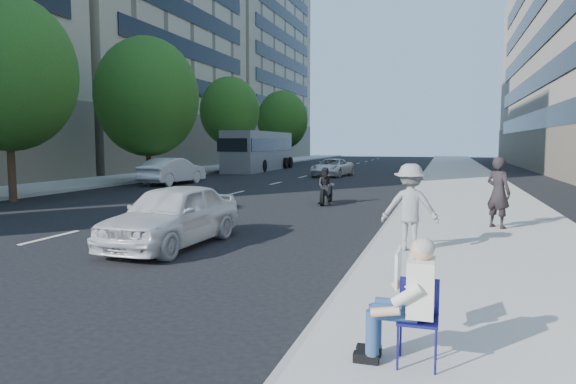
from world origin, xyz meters
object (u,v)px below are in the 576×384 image
(pedestrian_woman, at_px, (498,192))
(motorcycle, at_px, (326,188))
(jogger, at_px, (410,207))
(bus, at_px, (260,151))
(white_sedan_mid, at_px, (173,171))
(seated_protester, at_px, (407,293))
(white_sedan_far, at_px, (332,168))
(white_sedan_near, at_px, (172,215))

(pedestrian_woman, relative_size, motorcycle, 0.91)
(jogger, height_order, bus, bus)
(jogger, relative_size, white_sedan_mid, 0.39)
(motorcycle, bearing_deg, seated_protester, -80.74)
(seated_protester, bearing_deg, bus, 112.32)
(seated_protester, xyz_separation_m, motorcycle, (-4.06, 14.18, -0.24))
(jogger, bearing_deg, motorcycle, -71.43)
(pedestrian_woman, distance_m, white_sedan_mid, 20.14)
(bus, bearing_deg, white_sedan_far, -40.16)
(seated_protester, distance_m, pedestrian_woman, 9.36)
(pedestrian_woman, bearing_deg, white_sedan_near, 70.34)
(seated_protester, height_order, motorcycle, seated_protester)
(pedestrian_woman, xyz_separation_m, white_sedan_far, (-8.97, 21.15, -0.46))
(jogger, xyz_separation_m, motorcycle, (-3.72, 8.53, -0.42))
(white_sedan_mid, relative_size, motorcycle, 2.23)
(seated_protester, relative_size, pedestrian_woman, 0.70)
(white_sedan_far, height_order, motorcycle, motorcycle)
(pedestrian_woman, height_order, white_sedan_far, pedestrian_woman)
(jogger, distance_m, white_sedan_near, 5.35)
(seated_protester, distance_m, motorcycle, 14.75)
(motorcycle, xyz_separation_m, bus, (-10.90, 22.25, 1.00))
(jogger, xyz_separation_m, white_sedan_mid, (-14.29, 15.36, -0.30))
(seated_protester, relative_size, white_sedan_near, 0.31)
(jogger, bearing_deg, pedestrian_woman, -124.69)
(seated_protester, distance_m, white_sedan_far, 31.22)
(white_sedan_mid, bearing_deg, white_sedan_near, 125.38)
(white_sedan_mid, height_order, white_sedan_far, white_sedan_mid)
(white_sedan_far, bearing_deg, white_sedan_mid, -120.67)
(jogger, bearing_deg, white_sedan_near, -0.74)
(jogger, relative_size, pedestrian_woman, 0.96)
(motorcycle, bearing_deg, white_sedan_near, -106.95)
(jogger, distance_m, bus, 34.07)
(jogger, bearing_deg, bus, -69.58)
(white_sedan_mid, bearing_deg, white_sedan_far, -122.42)
(white_sedan_mid, xyz_separation_m, motorcycle, (10.57, -6.83, -0.12))
(white_sedan_near, bearing_deg, bus, 108.93)
(white_sedan_mid, bearing_deg, bus, -83.04)
(white_sedan_near, bearing_deg, seated_protester, -40.47)
(seated_protester, height_order, jogger, jogger)
(bus, bearing_deg, white_sedan_mid, -90.64)
(motorcycle, bearing_deg, jogger, -73.16)
(white_sedan_near, xyz_separation_m, white_sedan_far, (-1.61, 25.11, -0.10))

